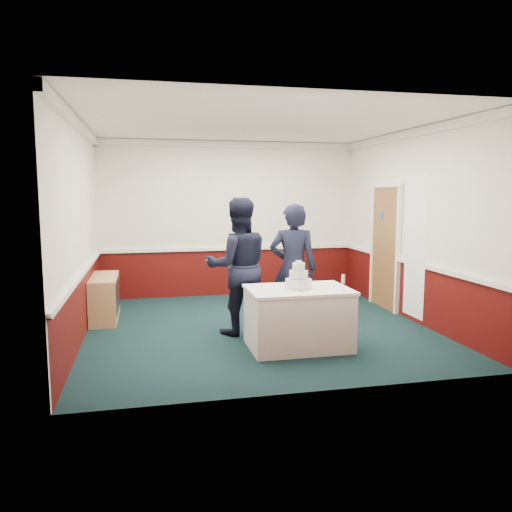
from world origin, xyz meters
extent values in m
plane|color=black|center=(0.00, 0.00, 0.00)|extent=(5.00, 5.00, 0.00)
cube|color=white|center=(0.00, 2.48, 1.50)|extent=(5.00, 0.05, 3.00)
cube|color=white|center=(-2.48, 0.00, 1.50)|extent=(0.05, 5.00, 3.00)
cube|color=white|center=(2.48, 0.00, 1.50)|extent=(0.05, 5.00, 3.00)
cube|color=white|center=(0.00, 0.00, 2.98)|extent=(5.00, 5.00, 0.05)
cube|color=#470A09|center=(0.00, 2.48, 0.45)|extent=(5.00, 0.02, 0.90)
cube|color=white|center=(0.00, 2.47, 0.92)|extent=(4.98, 0.05, 0.06)
cube|color=white|center=(0.00, 2.46, 2.93)|extent=(5.00, 0.08, 0.12)
cube|color=olive|center=(2.46, 0.80, 1.05)|extent=(0.05, 0.90, 2.10)
cube|color=#234799|center=(2.44, 0.95, 1.62)|extent=(0.01, 0.12, 0.12)
cube|color=white|center=(2.42, -0.25, 1.20)|extent=(0.02, 0.60, 2.20)
cube|color=tan|center=(-2.28, 0.99, 0.35)|extent=(0.40, 1.20, 0.70)
cube|color=black|center=(-2.07, 0.99, 0.40)|extent=(0.01, 1.00, 0.50)
cube|color=white|center=(0.31, -1.06, 0.38)|extent=(1.28, 0.88, 0.76)
cube|color=white|center=(0.31, -1.06, 0.77)|extent=(1.32, 0.92, 0.04)
cylinder|color=white|center=(0.31, -1.06, 0.85)|extent=(0.34, 0.34, 0.12)
cylinder|color=silver|center=(0.31, -1.06, 0.80)|extent=(0.35, 0.35, 0.03)
cylinder|color=white|center=(0.31, -1.06, 0.97)|extent=(0.24, 0.24, 0.11)
cylinder|color=silver|center=(0.31, -1.06, 0.92)|extent=(0.25, 0.25, 0.02)
cylinder|color=white|center=(0.31, -1.06, 1.07)|extent=(0.16, 0.16, 0.10)
cylinder|color=silver|center=(0.31, -1.06, 1.03)|extent=(0.17, 0.17, 0.02)
sphere|color=#EDE5C9|center=(0.31, -1.06, 1.14)|extent=(0.03, 0.03, 0.03)
sphere|color=#EDE5C9|center=(0.33, -1.04, 1.14)|extent=(0.03, 0.03, 0.03)
sphere|color=#EDE5C9|center=(0.29, -1.03, 1.14)|extent=(0.03, 0.03, 0.03)
sphere|color=#EDE5C9|center=(0.32, -1.08, 1.14)|extent=(0.03, 0.03, 0.03)
sphere|color=#EDE5C9|center=(0.28, -1.07, 1.14)|extent=(0.03, 0.03, 0.03)
cube|color=silver|center=(0.28, -1.26, 0.79)|extent=(0.06, 0.22, 0.00)
cylinder|color=silver|center=(0.81, -1.34, 0.79)|extent=(0.05, 0.05, 0.01)
cylinder|color=silver|center=(0.81, -1.34, 0.84)|extent=(0.01, 0.01, 0.09)
cylinder|color=silver|center=(0.81, -1.34, 0.94)|extent=(0.04, 0.04, 0.11)
imported|color=black|center=(-0.33, -0.22, 0.98)|extent=(0.96, 0.75, 1.95)
imported|color=black|center=(0.45, -0.33, 0.94)|extent=(0.79, 0.64, 1.87)
camera|label=1|loc=(-1.60, -7.14, 2.03)|focal=35.00mm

